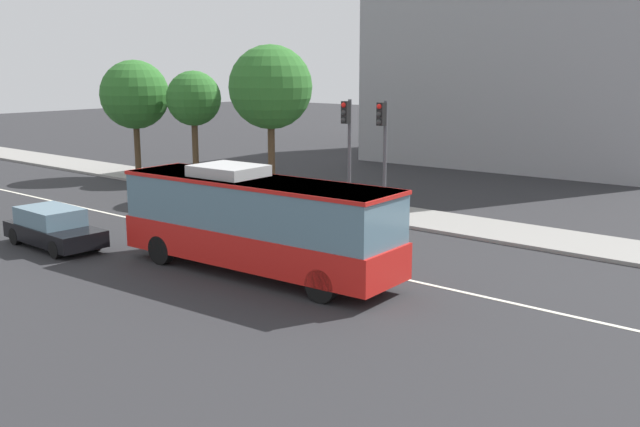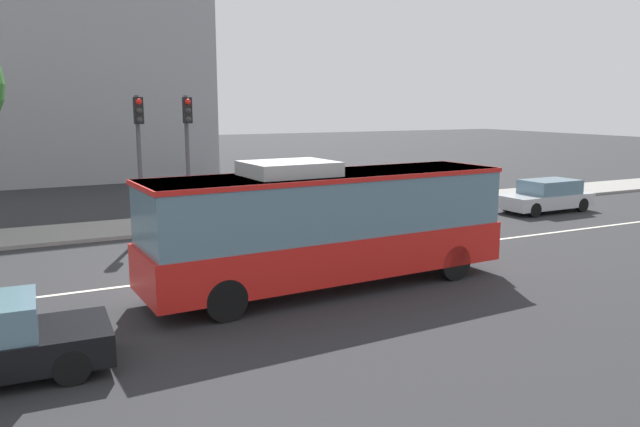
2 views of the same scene
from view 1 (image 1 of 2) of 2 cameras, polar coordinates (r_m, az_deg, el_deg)
name	(u,v)px [view 1 (image 1 of 2)]	position (r m, az deg, el deg)	size (l,w,h in m)	color
ground_plane	(262,248)	(27.04, -4.59, -2.70)	(160.00, 160.00, 0.00)	#28282B
sidewalk_kerb	(384,213)	(32.97, 5.05, 0.04)	(80.00, 3.45, 0.14)	gray
lane_centre_line	(262,248)	(27.04, -4.59, -2.68)	(76.00, 0.16, 0.01)	silver
transit_bus	(256,219)	(23.34, -5.03, -0.45)	(10.12, 3.05, 3.46)	red
sedan_black	(53,228)	(28.70, -20.24, -1.06)	(4.56, 1.95, 1.46)	black
traffic_light_near_corner	(347,137)	(31.77, 2.17, 6.01)	(0.32, 0.62, 5.20)	#47474C
traffic_light_mid_block	(383,140)	(30.78, 4.97, 5.79)	(0.34, 0.62, 5.20)	#47474C
street_tree_kerbside_left	(271,87)	(37.14, -3.91, 9.86)	(4.24, 4.24, 7.68)	#4C3823
street_tree_kerbside_centre	(194,99)	(42.74, -9.91, 8.86)	(3.15, 3.15, 6.35)	#4C3823
street_tree_kerbside_right	(135,95)	(44.72, -14.37, 9.03)	(4.06, 4.06, 6.96)	#4C3823
office_block_background	(546,12)	(54.25, 17.34, 14.86)	(20.39, 17.38, 20.40)	#939399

